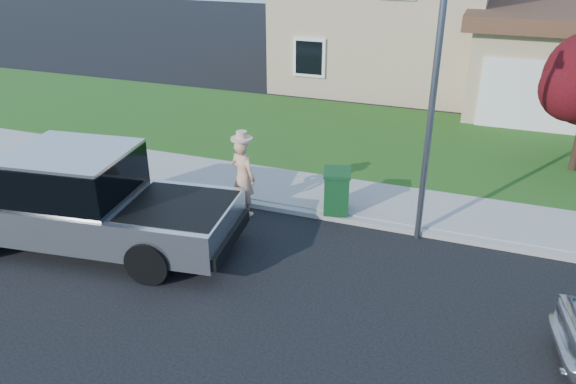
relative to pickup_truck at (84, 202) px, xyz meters
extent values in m
plane|color=black|center=(3.04, -0.06, -0.99)|extent=(80.00, 80.00, 0.00)
cube|color=gray|center=(4.04, 2.84, -0.93)|extent=(40.00, 0.20, 0.12)
cube|color=gray|center=(4.04, 3.94, -0.91)|extent=(40.00, 2.00, 0.15)
cube|color=#134313|center=(4.04, 8.44, -0.94)|extent=(40.00, 7.00, 0.10)
cube|color=tan|center=(3.04, 16.94, 2.21)|extent=(8.00, 9.00, 6.40)
cube|color=tan|center=(9.54, 13.94, 0.61)|extent=(5.50, 6.00, 3.20)
cube|color=white|center=(9.54, 10.92, 0.26)|extent=(4.60, 0.12, 2.30)
cube|color=#4C2D1E|center=(9.54, 13.94, 2.41)|extent=(6.20, 6.80, 0.50)
cube|color=black|center=(0.84, 12.39, 0.61)|extent=(1.30, 0.10, 1.50)
cylinder|color=black|center=(-2.11, 0.76, -0.55)|extent=(0.91, 0.43, 0.88)
cylinder|color=black|center=(2.00, -0.78, -0.55)|extent=(0.91, 0.43, 0.88)
cylinder|color=black|center=(1.76, 1.23, -0.55)|extent=(0.91, 0.43, 0.88)
cube|color=silver|center=(0.03, 0.00, -0.23)|extent=(6.48, 2.93, 0.79)
cube|color=black|center=(-0.13, -0.02, 0.60)|extent=(2.53, 2.30, 0.93)
cube|color=silver|center=(-0.13, -0.02, 1.09)|extent=(2.53, 2.30, 0.09)
cube|color=black|center=(2.10, 0.25, 0.14)|extent=(2.19, 2.09, 0.07)
cube|color=black|center=(3.17, 0.38, -0.44)|extent=(0.38, 2.09, 0.27)
cube|color=black|center=(-1.15, 1.06, 0.49)|extent=(0.16, 0.26, 0.20)
imported|color=#E0A47B|center=(2.52, 2.44, -0.06)|extent=(0.79, 0.65, 1.86)
cylinder|color=#DAAE8C|center=(2.52, 2.44, 0.90)|extent=(0.50, 0.50, 0.05)
cylinder|color=#DAAE8C|center=(2.52, 2.44, 0.97)|extent=(0.25, 0.25, 0.17)
sphere|color=#490F14|center=(9.60, 7.45, 1.43)|extent=(1.72, 1.72, 1.72)
cube|color=#113E1B|center=(4.60, 3.04, -0.37)|extent=(0.71, 0.77, 0.93)
cube|color=#113E1B|center=(4.60, 3.04, 0.13)|extent=(0.77, 0.84, 0.07)
cylinder|color=slate|center=(6.55, 2.69, 1.85)|extent=(0.14, 0.14, 5.68)
camera|label=1|loc=(7.59, -8.33, 5.18)|focal=35.00mm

